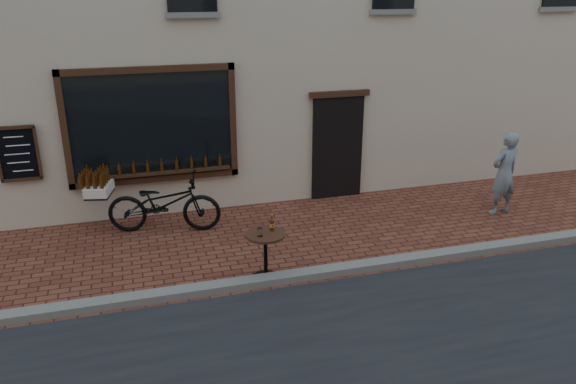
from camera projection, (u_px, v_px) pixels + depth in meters
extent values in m
plane|color=#5A291D|center=(300.00, 285.00, 8.72)|extent=(90.00, 90.00, 0.00)
cube|color=slate|center=(297.00, 276.00, 8.88)|extent=(90.00, 0.25, 0.12)
cube|color=black|center=(152.00, 126.00, 10.67)|extent=(3.00, 0.06, 2.00)
cube|color=black|center=(147.00, 69.00, 10.28)|extent=(3.24, 0.10, 0.12)
cube|color=black|center=(156.00, 179.00, 11.03)|extent=(3.24, 0.10, 0.12)
cube|color=black|center=(65.00, 132.00, 10.24)|extent=(0.12, 0.10, 2.24)
cube|color=black|center=(233.00, 121.00, 11.06)|extent=(0.12, 0.10, 2.24)
cube|color=black|center=(156.00, 173.00, 10.94)|extent=(2.90, 0.16, 0.05)
cube|color=black|center=(337.00, 148.00, 11.94)|extent=(1.10, 0.10, 2.20)
cube|color=black|center=(340.00, 94.00, 11.50)|extent=(1.30, 0.10, 0.12)
cube|color=black|center=(18.00, 154.00, 10.16)|extent=(0.62, 0.04, 0.92)
cylinder|color=#3D1C07|center=(88.00, 173.00, 10.57)|extent=(0.06, 0.06, 0.19)
cylinder|color=#3D1C07|center=(103.00, 172.00, 10.64)|extent=(0.06, 0.06, 0.19)
cylinder|color=#3D1C07|center=(118.00, 170.00, 10.71)|extent=(0.06, 0.06, 0.19)
cylinder|color=#3D1C07|center=(133.00, 169.00, 10.79)|extent=(0.06, 0.06, 0.19)
cylinder|color=#3D1C07|center=(148.00, 168.00, 10.86)|extent=(0.06, 0.06, 0.19)
cylinder|color=#3D1C07|center=(163.00, 167.00, 10.93)|extent=(0.06, 0.06, 0.19)
cylinder|color=#3D1C07|center=(177.00, 165.00, 11.00)|extent=(0.06, 0.06, 0.19)
cylinder|color=#3D1C07|center=(191.00, 164.00, 11.08)|extent=(0.06, 0.06, 0.19)
cylinder|color=#3D1C07|center=(206.00, 163.00, 11.15)|extent=(0.06, 0.06, 0.19)
cylinder|color=#3D1C07|center=(219.00, 162.00, 11.22)|extent=(0.06, 0.06, 0.19)
imported|color=black|center=(164.00, 203.00, 10.45)|extent=(2.21, 1.20, 1.10)
cube|color=black|center=(100.00, 194.00, 10.32)|extent=(0.54, 0.67, 0.04)
cube|color=silver|center=(99.00, 189.00, 10.29)|extent=(0.55, 0.69, 0.17)
cylinder|color=#3D1C07|center=(101.00, 182.00, 10.01)|extent=(0.07, 0.07, 0.23)
cylinder|color=#3D1C07|center=(94.00, 182.00, 10.01)|extent=(0.07, 0.07, 0.23)
cylinder|color=#3D1C07|center=(88.00, 183.00, 10.00)|extent=(0.07, 0.07, 0.23)
cylinder|color=#3D1C07|center=(81.00, 183.00, 10.00)|extent=(0.07, 0.07, 0.23)
cylinder|color=#3D1C07|center=(103.00, 180.00, 10.15)|extent=(0.07, 0.07, 0.23)
cylinder|color=#3D1C07|center=(97.00, 180.00, 10.15)|extent=(0.07, 0.07, 0.23)
cylinder|color=#3D1C07|center=(90.00, 180.00, 10.14)|extent=(0.07, 0.07, 0.23)
cylinder|color=#3D1C07|center=(83.00, 180.00, 10.13)|extent=(0.07, 0.07, 0.23)
cylinder|color=#3D1C07|center=(106.00, 177.00, 10.29)|extent=(0.07, 0.07, 0.23)
cylinder|color=#3D1C07|center=(99.00, 177.00, 10.28)|extent=(0.07, 0.07, 0.23)
cylinder|color=#3D1C07|center=(92.00, 177.00, 10.28)|extent=(0.07, 0.07, 0.23)
cylinder|color=#3D1C07|center=(85.00, 177.00, 10.27)|extent=(0.07, 0.07, 0.23)
cylinder|color=#3D1C07|center=(108.00, 174.00, 10.42)|extent=(0.07, 0.07, 0.23)
cylinder|color=#3D1C07|center=(101.00, 174.00, 10.42)|extent=(0.07, 0.07, 0.23)
cylinder|color=black|center=(266.00, 278.00, 8.91)|extent=(0.45, 0.45, 0.03)
cylinder|color=black|center=(266.00, 257.00, 8.78)|extent=(0.06, 0.06, 0.72)
cylinder|color=#311A10|center=(265.00, 235.00, 8.64)|extent=(0.62, 0.62, 0.04)
cylinder|color=gold|center=(272.00, 225.00, 8.69)|extent=(0.07, 0.07, 0.06)
cylinder|color=white|center=(260.00, 232.00, 8.52)|extent=(0.08, 0.08, 0.13)
imported|color=slate|center=(504.00, 173.00, 11.14)|extent=(0.68, 0.50, 1.69)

